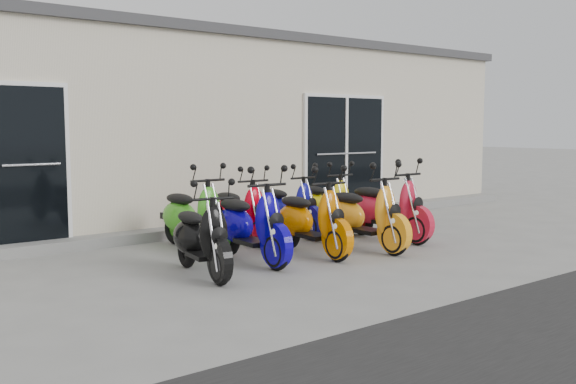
% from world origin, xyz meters
% --- Properties ---
extents(ground, '(80.00, 80.00, 0.00)m').
position_xyz_m(ground, '(0.00, 0.00, 0.00)').
color(ground, gray).
rests_on(ground, ground).
extents(building, '(14.00, 6.00, 3.20)m').
position_xyz_m(building, '(0.00, 5.20, 1.60)').
color(building, beige).
rests_on(building, ground).
extents(roof_cap, '(14.20, 6.20, 0.16)m').
position_xyz_m(roof_cap, '(0.00, 5.20, 3.28)').
color(roof_cap, '#3F3F42').
rests_on(roof_cap, building).
extents(front_step, '(14.00, 0.40, 0.15)m').
position_xyz_m(front_step, '(0.00, 2.02, 0.07)').
color(front_step, gray).
rests_on(front_step, ground).
extents(door_left, '(1.07, 0.08, 2.22)m').
position_xyz_m(door_left, '(-3.20, 2.17, 1.26)').
color(door_left, black).
rests_on(door_left, front_step).
extents(door_right, '(2.02, 0.08, 2.22)m').
position_xyz_m(door_right, '(2.60, 2.17, 1.26)').
color(door_right, black).
rests_on(door_right, front_step).
extents(scooter_front_black, '(0.79, 1.62, 1.15)m').
position_xyz_m(scooter_front_black, '(-2.10, -0.48, 0.57)').
color(scooter_front_black, black).
rests_on(scooter_front_black, ground).
extents(scooter_front_blue, '(0.68, 1.72, 1.25)m').
position_xyz_m(scooter_front_blue, '(-1.24, -0.22, 0.63)').
color(scooter_front_blue, '#0C019A').
rests_on(scooter_front_blue, ground).
extents(scooter_front_orange_a, '(0.71, 1.69, 1.22)m').
position_xyz_m(scooter_front_orange_a, '(-0.33, -0.32, 0.61)').
color(scooter_front_orange_a, '#D86D00').
rests_on(scooter_front_orange_a, ground).
extents(scooter_front_orange_b, '(0.65, 1.70, 1.25)m').
position_xyz_m(scooter_front_orange_b, '(0.51, -0.48, 0.62)').
color(scooter_front_orange_b, '#FF9E19').
rests_on(scooter_front_orange_b, ground).
extents(scooter_front_red, '(0.66, 1.71, 1.26)m').
position_xyz_m(scooter_front_red, '(1.32, -0.16, 0.63)').
color(scooter_front_red, red).
rests_on(scooter_front_red, ground).
extents(scooter_back_green, '(0.67, 1.69, 1.23)m').
position_xyz_m(scooter_back_green, '(-1.38, 0.97, 0.61)').
color(scooter_back_green, green).
rests_on(scooter_back_green, ground).
extents(scooter_back_red, '(0.62, 1.59, 1.16)m').
position_xyz_m(scooter_back_red, '(-0.57, 1.01, 0.58)').
color(scooter_back_red, red).
rests_on(scooter_back_red, ground).
extents(scooter_back_blue, '(0.66, 1.60, 1.16)m').
position_xyz_m(scooter_back_blue, '(0.32, 1.01, 0.58)').
color(scooter_back_blue, '#0E0E83').
rests_on(scooter_back_blue, ground).
extents(scooter_back_yellow, '(0.67, 1.61, 1.17)m').
position_xyz_m(scooter_back_yellow, '(1.10, 1.01, 0.58)').
color(scooter_back_yellow, yellow).
rests_on(scooter_back_yellow, ground).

